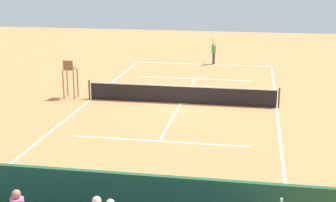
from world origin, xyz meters
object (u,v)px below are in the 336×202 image
tennis_ball_near (183,73)px  tennis_player (214,51)px  tennis_net (181,94)px  umpire_chair (70,75)px  tennis_racket (200,63)px  tennis_ball_far (180,66)px

tennis_ball_near → tennis_player: bearing=-116.8°
tennis_net → umpire_chair: 6.25m
umpire_chair → tennis_player: size_ratio=1.11×
umpire_chair → tennis_racket: 12.98m
umpire_chair → tennis_player: bearing=-122.0°
tennis_racket → tennis_ball_near: 3.98m
tennis_net → tennis_racket: tennis_net is taller
tennis_net → tennis_racket: (0.30, -11.52, -0.49)m
umpire_chair → tennis_ball_near: 9.26m
umpire_chair → tennis_ball_far: bearing=-115.5°
tennis_racket → tennis_ball_near: (0.74, 3.91, 0.02)m
umpire_chair → tennis_player: umpire_chair is taller
tennis_net → tennis_player: (-0.76, -11.16, 0.51)m
tennis_net → umpire_chair: (6.20, -0.03, 0.81)m
tennis_racket → tennis_ball_near: size_ratio=8.88×
umpire_chair → tennis_ball_far: 10.90m
tennis_net → tennis_ball_far: (1.55, -9.80, -0.47)m
tennis_player → tennis_racket: bearing=-18.9°
tennis_net → tennis_ball_near: bearing=-82.2°
tennis_ball_near → tennis_net: bearing=97.8°
tennis_ball_far → tennis_player: bearing=-149.4°
tennis_player → tennis_racket: 1.50m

